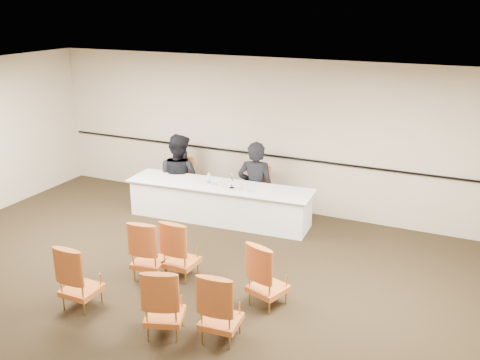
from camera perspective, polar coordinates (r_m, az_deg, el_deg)
name	(u,v)px	position (r m, az deg, el deg)	size (l,w,h in m)	color
floor	(171,303)	(7.73, -7.38, -12.88)	(10.00, 10.00, 0.00)	black
ceiling	(161,88)	(6.68, -8.46, 9.63)	(10.00, 10.00, 0.00)	white
wall_back	(276,136)	(10.49, 3.87, 4.72)	(10.00, 0.04, 3.00)	#C0B697
wall_rail	(275,156)	(10.56, 3.74, 2.57)	(9.80, 0.04, 0.03)	black
panel_table	(219,202)	(10.19, -2.24, -2.41)	(3.58, 0.83, 0.72)	white
panelist_main	(256,190)	(10.43, 1.68, -1.13)	(0.72, 0.47, 1.98)	black
panelist_main_chair	(256,191)	(10.44, 1.67, -1.20)	(0.50, 0.50, 0.95)	#C05B22
panelist_second	(179,180)	(11.06, -6.48, -0.04)	(0.95, 0.74, 1.96)	black
panelist_second_chair	(179,181)	(11.07, -6.48, -0.14)	(0.50, 0.50, 0.95)	#C05B22
papers	(239,189)	(9.84, -0.13, -0.95)	(0.30, 0.22, 0.00)	silver
microphone	(232,182)	(9.84, -0.88, -0.19)	(0.09, 0.18, 0.25)	black
water_bottle	(209,179)	(10.03, -3.34, 0.11)	(0.07, 0.07, 0.24)	teal
drinking_glass	(220,184)	(9.95, -2.14, -0.44)	(0.06, 0.06, 0.10)	silver
coffee_cup	(245,188)	(9.71, 0.58, -0.84)	(0.08, 0.08, 0.13)	silver
aud_chair_front_left	(149,249)	(8.21, -9.66, -7.22)	(0.50, 0.50, 0.95)	#C05B22
aud_chair_front_mid	(181,248)	(8.15, -6.34, -7.26)	(0.50, 0.50, 0.95)	#C05B22
aud_chair_front_right	(268,274)	(7.42, 3.03, -9.96)	(0.50, 0.50, 0.95)	#C05B22
aud_chair_back_left	(80,275)	(7.68, -16.68, -9.72)	(0.50, 0.50, 0.95)	#C05B22
aud_chair_back_mid	(164,300)	(6.89, -8.09, -12.58)	(0.50, 0.50, 0.95)	#C05B22
aud_chair_back_right	(221,305)	(6.73, -2.04, -13.19)	(0.50, 0.50, 0.95)	#C05B22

